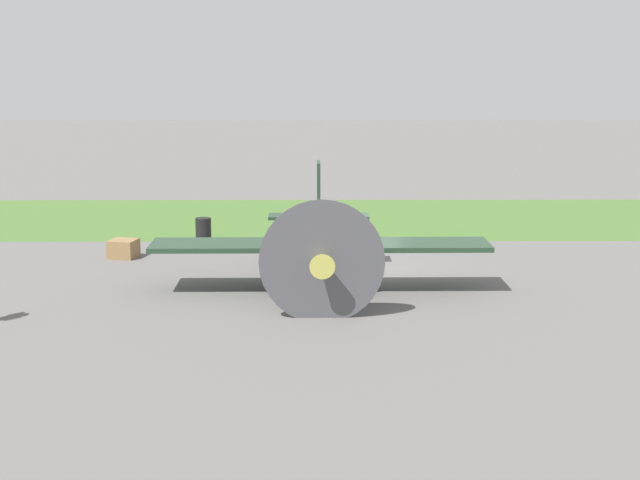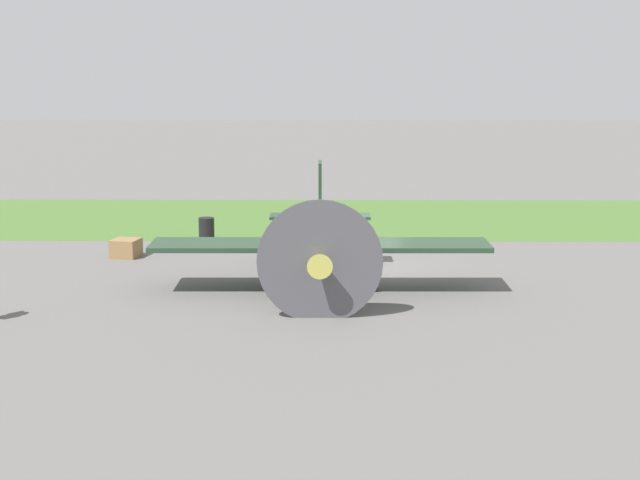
{
  "view_description": "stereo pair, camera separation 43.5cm",
  "coord_description": "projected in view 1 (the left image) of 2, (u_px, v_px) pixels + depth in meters",
  "views": [
    {
      "loc": [
        1.61,
        31.09,
        6.83
      ],
      "look_at": [
        1.42,
        2.56,
        1.45
      ],
      "focal_mm": 53.57,
      "sensor_mm": 36.0,
      "label": 1
    },
    {
      "loc": [
        1.18,
        31.09,
        6.83
      ],
      "look_at": [
        1.42,
        2.56,
        1.45
      ],
      "focal_mm": 53.57,
      "sensor_mm": 36.0,
      "label": 2
    }
  ],
  "objects": [
    {
      "name": "airplane_lead",
      "position": [
        320.0,
        238.0,
        28.85
      ],
      "size": [
        10.17,
        8.1,
        3.65
      ],
      "rotation": [
        0.0,
        0.0,
        0.01
      ],
      "color": "#233D28",
      "rests_on": "ground"
    },
    {
      "name": "supply_crate",
      "position": [
        123.0,
        249.0,
        33.48
      ],
      "size": [
        1.07,
        1.07,
        0.64
      ],
      "primitive_type": "cube",
      "rotation": [
        0.0,
        0.0,
        1.35
      ],
      "color": "olive",
      "rests_on": "ground"
    },
    {
      "name": "grass_verge",
      "position": [
        350.0,
        218.0,
        41.96
      ],
      "size": [
        120.0,
        11.0,
        0.01
      ],
      "primitive_type": "cube",
      "color": "#476B2D",
      "rests_on": "ground"
    },
    {
      "name": "ground_plane",
      "position": [
        362.0,
        268.0,
        31.83
      ],
      "size": [
        160.0,
        160.0,
        0.0
      ],
      "primitive_type": "plane",
      "color": "#605E5B"
    },
    {
      "name": "fuel_drum",
      "position": [
        203.0,
        230.0,
        36.51
      ],
      "size": [
        0.6,
        0.6,
        0.9
      ],
      "primitive_type": "cylinder",
      "color": "black",
      "rests_on": "ground"
    }
  ]
}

